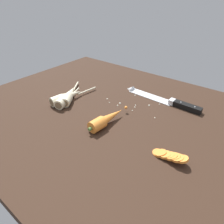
{
  "coord_description": "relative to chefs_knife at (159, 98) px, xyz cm",
  "views": [
    {
      "loc": [
        37.68,
        -50.22,
        40.92
      ],
      "look_at": [
        0.0,
        -2.0,
        1.5
      ],
      "focal_mm": 31.17,
      "sensor_mm": 36.0,
      "label": 1
    }
  ],
  "objects": [
    {
      "name": "parsnip_mid_right",
      "position": [
        -29.44,
        -26.48,
        1.33
      ],
      "size": [
        8.63,
        17.76,
        4.0
      ],
      "color": "beige",
      "rests_on": "ground_plane"
    },
    {
      "name": "parsnip_mid_left",
      "position": [
        -30.35,
        -24.87,
        1.33
      ],
      "size": [
        5.87,
        22.96,
        4.0
      ],
      "color": "beige",
      "rests_on": "ground_plane"
    },
    {
      "name": "carrot_slice_stack",
      "position": [
        17.83,
        -29.59,
        0.54
      ],
      "size": [
        10.22,
        3.57,
        3.36
      ],
      "color": "orange",
      "rests_on": "ground_plane"
    },
    {
      "name": "whole_carrot",
      "position": [
        -6.6,
        -27.64,
        1.45
      ],
      "size": [
        5.47,
        19.36,
        4.2
      ],
      "color": "orange",
      "rests_on": "ground_plane"
    },
    {
      "name": "parsnip_front",
      "position": [
        -30.73,
        -23.26,
        1.33
      ],
      "size": [
        14.34,
        20.26,
        4.0
      ],
      "color": "beige",
      "rests_on": "ground_plane"
    },
    {
      "name": "ground_plane",
      "position": [
        -8.49,
        -20.07,
        -2.65
      ],
      "size": [
        120.0,
        90.0,
        4.0
      ],
      "primitive_type": "cube",
      "color": "#332116"
    },
    {
      "name": "chefs_knife",
      "position": [
        0.0,
        0.0,
        0.0
      ],
      "size": [
        34.79,
        5.02,
        4.18
      ],
      "color": "silver",
      "rests_on": "ground_plane"
    },
    {
      "name": "mince_crumbs",
      "position": [
        -8.2,
        -10.69,
        -0.32
      ],
      "size": [
        23.68,
        12.65,
        0.81
      ],
      "color": "silver",
      "rests_on": "ground_plane"
    }
  ]
}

